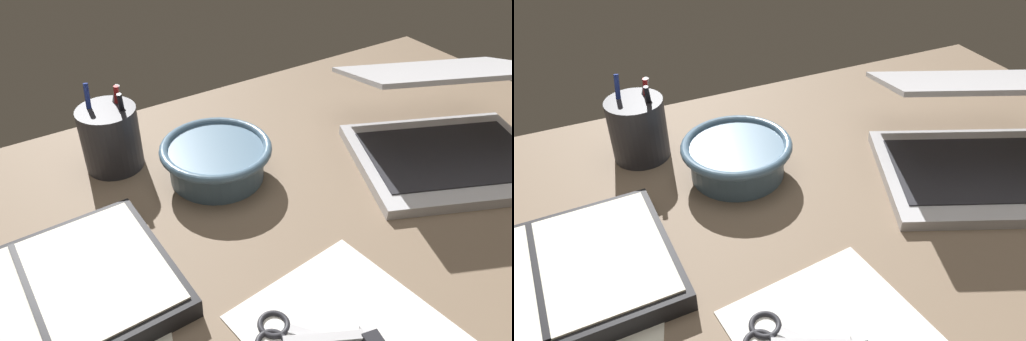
% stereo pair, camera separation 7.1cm
% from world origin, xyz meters
% --- Properties ---
extents(desk_top, '(1.40, 1.00, 0.02)m').
position_xyz_m(desk_top, '(0.00, 0.00, 0.01)').
color(desk_top, '#75604C').
rests_on(desk_top, ground).
extents(laptop, '(0.41, 0.42, 0.18)m').
position_xyz_m(laptop, '(0.34, 0.07, 0.07)').
color(laptop, '#B7B7BC').
rests_on(laptop, desk_top).
extents(bowl, '(0.18, 0.18, 0.06)m').
position_xyz_m(bowl, '(-0.02, 0.22, 0.05)').
color(bowl, slate).
rests_on(bowl, desk_top).
extents(pen_cup, '(0.10, 0.10, 0.15)m').
position_xyz_m(pen_cup, '(-0.15, 0.34, 0.07)').
color(pen_cup, '#28282D').
rests_on(pen_cup, desk_top).
extents(planner, '(0.33, 0.24, 0.03)m').
position_xyz_m(planner, '(-0.33, 0.09, 0.04)').
color(planner, black).
rests_on(planner, desk_top).
extents(scissors, '(0.12, 0.11, 0.01)m').
position_xyz_m(scissors, '(-0.10, -0.09, 0.02)').
color(scissors, '#B7B7BC').
rests_on(scissors, desk_top).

